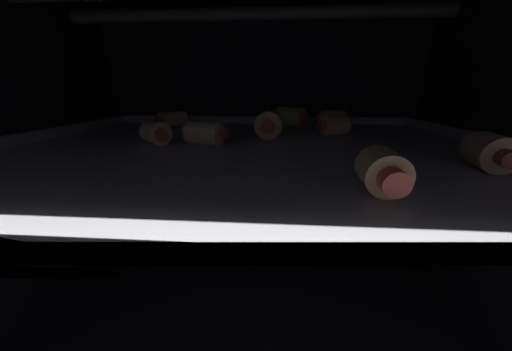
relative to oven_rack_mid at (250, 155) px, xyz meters
The scene contains 14 objects.
ground_plane 22.89cm from the oven_rack_mid, ahead, with size 61.02×47.51×1.20cm, color black.
oven_wall_back 23.22cm from the oven_rack_mid, 90.00° to the left, with size 61.02×1.20×41.08cm, color black.
oven_wall_left 29.96cm from the oven_rack_mid, behind, with size 1.20×45.11×41.08cm, color black.
oven_rack_mid is the anchor object (origin of this frame).
baking_tray_mid 0.81cm from the oven_rack_mid, ahead, with size 52.63×39.44×2.10cm.
pig_in_blanket_mid_0 10.83cm from the oven_rack_mid, behind, with size 3.97×3.83×2.53cm.
pig_in_blanket_mid_1 5.59cm from the oven_rack_mid, behind, with size 5.50×3.44×2.50cm.
pig_in_blanket_mid_2 15.54cm from the oven_rack_mid, 53.82° to the right, with size 2.81×5.15×2.55cm.
pig_in_blanket_mid_3 19.29cm from the oven_rack_mid, 136.22° to the left, with size 4.65×5.03×2.54cm.
pig_in_blanket_mid_4 20.18cm from the oven_rack_mid, 51.53° to the left, with size 5.52×4.42×2.61cm.
pig_in_blanket_mid_5 5.90cm from the oven_rack_mid, 65.89° to the left, with size 3.75×4.72×3.37cm.
pig_in_blanket_mid_6 20.56cm from the oven_rack_mid, 21.07° to the right, with size 3.30×5.38×2.70cm.
pig_in_blanket_mid_7 13.00cm from the oven_rack_mid, 32.97° to the left, with size 4.94×3.57×2.60cm.
pig_in_blanket_mid_8 15.11cm from the oven_rack_mid, 69.19° to the left, with size 5.87×4.86×3.19cm.
Camera 1 is at (2.54, -26.82, 29.28)cm, focal length 17.35 mm.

